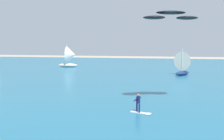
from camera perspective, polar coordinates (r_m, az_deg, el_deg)
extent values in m
cube|color=#236B89|center=(58.44, 4.97, -0.25)|extent=(160.00, 90.00, 0.10)
cube|color=white|center=(24.47, 5.44, -8.75)|extent=(1.46, 0.92, 0.05)
cylinder|color=#19194C|center=(24.19, 5.70, -7.89)|extent=(0.14, 0.14, 0.80)
cylinder|color=#19194C|center=(24.55, 5.20, -7.68)|extent=(0.14, 0.14, 0.80)
cube|color=#19194C|center=(24.21, 5.46, -6.18)|extent=(0.34, 0.42, 0.60)
sphere|color=#9E7051|center=(24.13, 5.47, -5.22)|extent=(0.22, 0.22, 0.22)
cylinder|color=#19194C|center=(24.05, 5.05, -6.13)|extent=(0.50, 0.27, 0.39)
cylinder|color=#19194C|center=(24.43, 5.53, -5.95)|extent=(0.50, 0.27, 0.39)
ellipsoid|color=white|center=(24.07, 7.47, -8.99)|extent=(0.81, 0.87, 0.08)
ellipsoid|color=black|center=(28.21, 12.14, 11.60)|extent=(3.41, 2.67, 0.35)
ellipsoid|color=black|center=(27.63, 8.75, 10.74)|extent=(2.66, 2.41, 0.35)
ellipsoid|color=black|center=(28.78, 15.34, 10.41)|extent=(2.66, 2.41, 0.35)
ellipsoid|color=navy|center=(52.60, 14.42, -0.62)|extent=(3.46, 4.22, 0.77)
cylinder|color=silver|center=(52.21, 14.38, 2.04)|extent=(0.13, 0.13, 4.13)
cone|color=silver|center=(53.01, 14.87, 1.86)|extent=(3.89, 3.42, 3.47)
ellipsoid|color=silver|center=(68.22, -9.15, 1.01)|extent=(4.87, 1.99, 0.89)
cylinder|color=silver|center=(68.10, -9.37, 3.37)|extent=(0.15, 0.15, 4.75)
cone|color=white|center=(67.83, -8.52, 3.18)|extent=(2.38, 4.14, 3.99)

